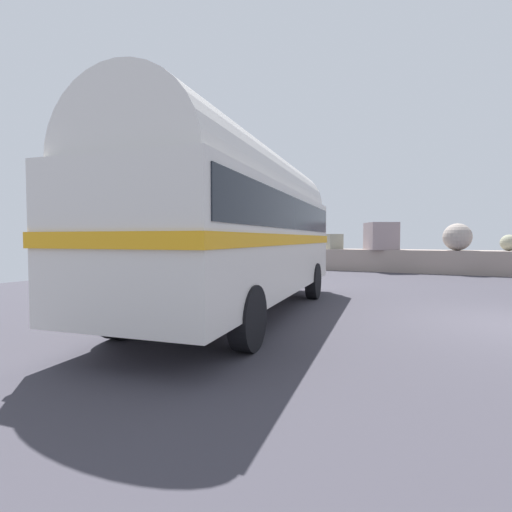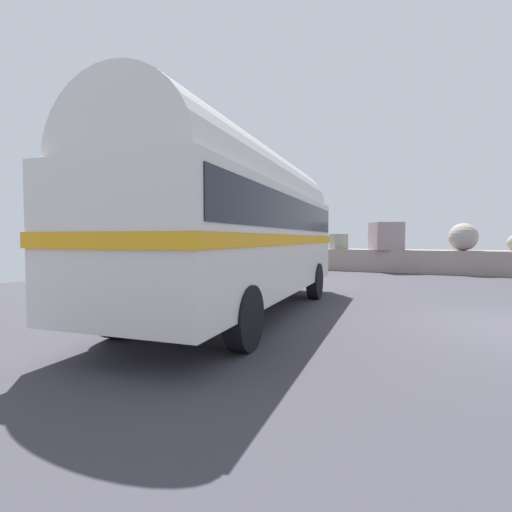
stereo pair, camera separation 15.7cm
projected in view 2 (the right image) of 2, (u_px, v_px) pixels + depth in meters
breakwater at (496, 259)px, 17.36m from camera, size 31.36×2.30×2.44m
vintage_coach at (241, 220)px, 8.37m from camera, size 3.62×8.84×3.70m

